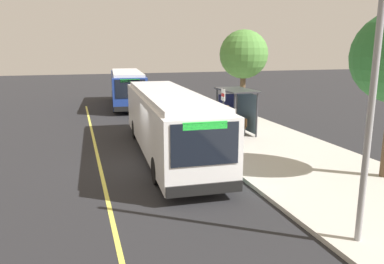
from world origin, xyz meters
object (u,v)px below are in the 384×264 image
at_px(transit_bus_second, 127,87).
at_px(route_sign_post, 223,109).
at_px(pedestrian_commuter, 227,118).
at_px(waiting_bench, 238,125).
at_px(transit_bus_main, 168,120).

distance_m(transit_bus_second, route_sign_post, 15.72).
xyz_separation_m(route_sign_post, pedestrian_commuter, (-1.93, 1.03, -0.84)).
relative_size(transit_bus_second, waiting_bench, 6.53).
distance_m(route_sign_post, pedestrian_commuter, 2.34).
height_order(transit_bus_second, waiting_bench, transit_bus_second).
height_order(transit_bus_main, waiting_bench, transit_bus_main).
bearing_deg(waiting_bench, transit_bus_main, -61.04).
height_order(transit_bus_second, route_sign_post, same).
height_order(transit_bus_second, pedestrian_commuter, transit_bus_second).
height_order(transit_bus_main, transit_bus_second, same).
xyz_separation_m(transit_bus_second, waiting_bench, (13.29, 4.38, -0.98)).
bearing_deg(transit_bus_main, route_sign_post, 97.16).
relative_size(route_sign_post, pedestrian_commuter, 1.66).
xyz_separation_m(transit_bus_main, pedestrian_commuter, (-2.29, 3.88, -0.50)).
bearing_deg(route_sign_post, pedestrian_commuter, 151.83).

